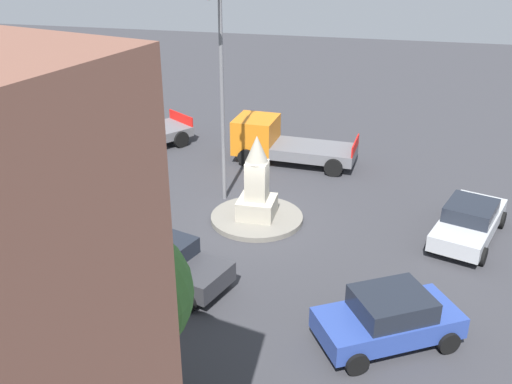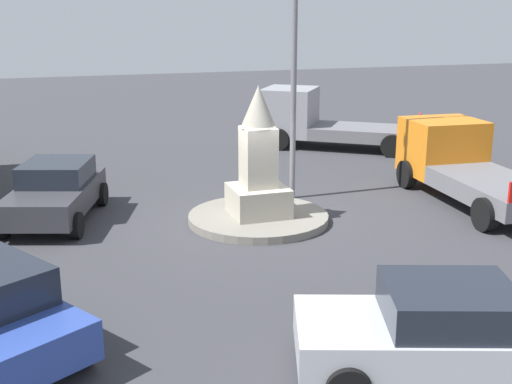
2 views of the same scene
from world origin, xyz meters
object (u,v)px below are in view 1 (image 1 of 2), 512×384
Objects in this scene: car_blue_near_island at (389,318)px; truck_grey_waiting at (116,135)px; monument at (257,185)px; truck_orange_far_side at (280,142)px; streetlamp at (222,75)px; car_silver_approaching at (469,221)px; car_dark_grey_passing at (168,262)px; tree_mid_cluster at (125,295)px.

truck_grey_waiting reaches higher than car_blue_near_island.
car_blue_near_island is at bearing -140.56° from monument.
car_blue_near_island is 0.72× the size of truck_orange_far_side.
streetlamp is 1.84× the size of car_silver_approaching.
streetlamp is 2.07× the size of car_blue_near_island.
streetlamp reaches higher than car_dark_grey_passing.
car_silver_approaching is at bearing -22.27° from car_blue_near_island.
truck_orange_far_side is at bearing -82.12° from truck_grey_waiting.
tree_mid_cluster is at bearing 177.77° from monument.
car_silver_approaching is 0.81× the size of truck_orange_far_side.
car_silver_approaching is at bearing -97.61° from streetlamp.
streetlamp is 7.90m from car_dark_grey_passing.
streetlamp is at bearing 162.92° from truck_orange_far_side.
monument is 0.77× the size of car_blue_near_island.
monument is at bearing -177.00° from truck_orange_far_side.
car_blue_near_island is at bearing -130.39° from truck_grey_waiting.
monument reaches higher than car_silver_approaching.
car_blue_near_island is at bearing -138.71° from streetlamp.
truck_grey_waiting is at bearing 32.96° from car_dark_grey_passing.
truck_orange_far_side is (4.68, -1.44, -4.26)m from streetlamp.
tree_mid_cluster is (-15.69, -7.90, 2.47)m from truck_grey_waiting.
car_blue_near_island is 0.85× the size of tree_mid_cluster.
car_blue_near_island is at bearing 157.73° from car_silver_approaching.
truck_grey_waiting is 1.03× the size of truck_orange_far_side.
truck_grey_waiting is at bearing 58.01° from monument.
truck_grey_waiting is at bearing 97.88° from truck_orange_far_side.
tree_mid_cluster is at bearing 179.73° from truck_orange_far_side.
streetlamp reaches higher than monument.
monument is 10.70m from tree_mid_cluster.
tree_mid_cluster is (-10.50, 0.41, 2.03)m from monument.
monument is 4.44m from streetlamp.
tree_mid_cluster is (-4.24, 5.56, 2.74)m from car_blue_near_island.
car_blue_near_island is at bearing -101.22° from car_dark_grey_passing.
monument is at bearing 92.42° from car_silver_approaching.
streetlamp is 12.31m from tree_mid_cluster.
car_dark_grey_passing is at bearing 160.02° from monument.
monument is 0.56× the size of truck_orange_far_side.
tree_mid_cluster is (-12.12, -1.36, -1.71)m from streetlamp.
car_silver_approaching is 1.13× the size of car_blue_near_island.
car_silver_approaching is 0.79× the size of truck_grey_waiting.
monument is 8.14m from car_blue_near_island.
car_blue_near_island is 0.70× the size of truck_grey_waiting.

